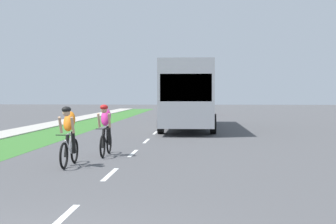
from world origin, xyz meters
name	(u,v)px	position (x,y,z in m)	size (l,w,h in m)	color
ground_plane	(158,130)	(0.00, 20.00, 0.00)	(120.00, 120.00, 0.00)	#4C4C4F
grass_verge	(70,129)	(-4.78, 20.00, 0.00)	(2.65, 70.00, 0.01)	#38722D
sidewalk_concrete	(30,129)	(-6.95, 20.00, 0.00)	(1.68, 70.00, 0.10)	#B2ADA3
lane_markings_center	(164,125)	(0.00, 24.00, 0.00)	(0.12, 53.80, 0.01)	white
cyclist_lead	(69,135)	(-1.31, 7.21, 0.81)	(0.42, 1.72, 1.58)	black
cyclist_trailing	(106,129)	(-0.76, 9.37, 0.81)	(0.42, 1.72, 1.58)	black
bus_silver	(188,93)	(1.56, 21.32, 1.98)	(2.78, 11.60, 3.48)	#A5A8AD
sedan_red	(195,106)	(1.82, 38.23, 0.77)	(1.98, 4.30, 1.52)	red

